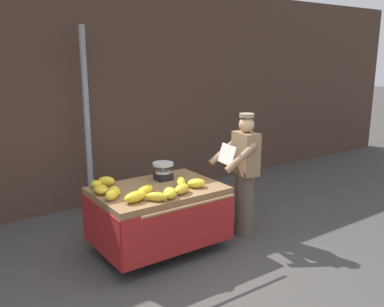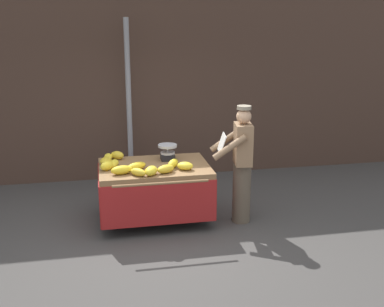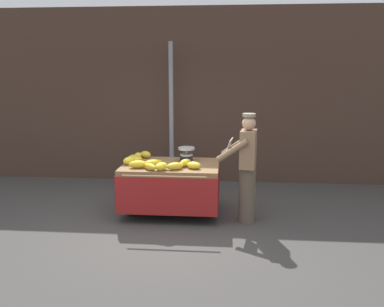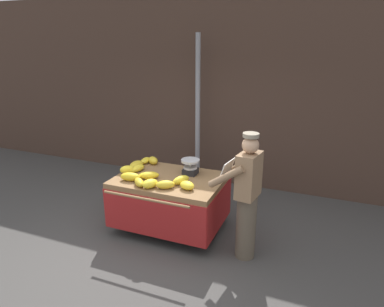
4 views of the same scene
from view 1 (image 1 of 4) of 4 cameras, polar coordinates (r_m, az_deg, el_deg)
The scene contains 18 objects.
ground_plane at distance 4.89m, azimuth 0.83°, elevation -16.80°, with size 60.00×60.00×0.00m, color #423F3D.
back_wall at distance 6.97m, azimuth -14.16°, elevation 7.59°, with size 16.00×0.24×3.61m, color #473328.
street_pole at distance 6.50m, azimuth -14.30°, elevation 4.03°, with size 0.09×0.09×2.90m, color gray.
banana_cart at distance 5.29m, azimuth -4.74°, elevation -7.05°, with size 1.59×1.31×0.85m.
weighing_scale at distance 5.50m, azimuth -4.01°, elevation -2.45°, with size 0.28×0.28×0.24m.
banana_bunch_0 at distance 4.80m, azimuth -3.09°, elevation -5.49°, with size 0.15×0.23×0.13m, color yellow.
banana_bunch_1 at distance 4.73m, azimuth -4.91°, elevation -5.97°, with size 0.12×0.25×0.11m, color gold.
banana_bunch_2 at distance 4.96m, azimuth -1.45°, elevation -4.94°, with size 0.14×0.26×0.11m, color gold.
banana_bunch_3 at distance 5.09m, azimuth -12.50°, elevation -4.85°, with size 0.17×0.27×0.10m, color gold.
banana_bunch_4 at distance 4.99m, azimuth -10.67°, elevation -5.14°, with size 0.13×0.29×0.10m, color yellow.
banana_bunch_5 at distance 4.96m, azimuth -6.52°, elevation -5.08°, with size 0.14×0.30×0.11m, color gold.
banana_bunch_6 at distance 5.21m, azimuth -1.56°, elevation -4.00°, with size 0.11×0.27×0.12m, color yellow.
banana_bunch_7 at distance 5.30m, azimuth -13.05°, elevation -4.18°, with size 0.12×0.22×0.09m, color yellow.
banana_bunch_8 at distance 4.83m, azimuth -11.04°, elevation -5.58°, with size 0.12×0.22×0.13m, color yellow.
banana_bunch_9 at distance 5.35m, azimuth -11.76°, elevation -3.78°, with size 0.14×0.21×0.12m, color gold.
banana_bunch_10 at distance 4.72m, azimuth -7.85°, elevation -5.95°, with size 0.15×0.30×0.12m, color gold.
banana_bunch_11 at distance 5.18m, azimuth 0.62°, elevation -4.13°, with size 0.16×0.22×0.11m, color yellow.
vendor_person at distance 5.70m, azimuth 7.22°, elevation -2.90°, with size 0.62×0.57×1.71m.
Camera 1 is at (-2.49, -3.42, 2.46)m, focal length 38.57 mm.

